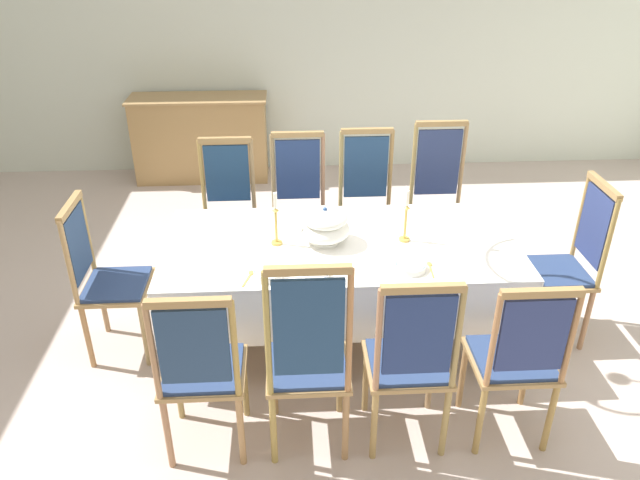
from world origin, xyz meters
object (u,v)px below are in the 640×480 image
Objects in this scene: chair_south_c at (410,359)px; bowl_near_left at (411,266)px; chair_north_d at (438,200)px; spoon_secondary at (250,275)px; chair_south_a at (201,368)px; chair_north_c at (367,204)px; chair_south_d at (517,357)px; bowl_far_left at (318,275)px; sideboard at (201,138)px; chair_head_east at (568,261)px; chair_north_b at (299,206)px; candlestick_east at (406,221)px; dining_table at (341,253)px; chair_head_west at (105,276)px; soup_tureen at (325,226)px; candlestick_west at (276,224)px; chair_north_a at (228,209)px; spoon_primary at (430,266)px; chair_south_b at (308,358)px.

chair_south_c is 6.16× the size of bowl_near_left.
chair_north_d is 1.93m from spoon_secondary.
spoon_secondary is at bearing 66.80° from chair_south_a.
chair_south_d is at bearing 107.09° from chair_north_c.
chair_south_a is at bearing -140.68° from bowl_far_left.
chair_north_c is 2.57m from sideboard.
chair_head_east is 2.11m from spoon_secondary.
candlestick_east is (0.65, -0.93, 0.32)m from chair_north_b.
chair_north_b is at bearing 92.80° from spoon_secondary.
dining_table is 0.53m from bowl_near_left.
chair_north_c reaches higher than chair_head_west.
candlestick_east is (0.51, -0.00, 0.02)m from soup_tureen.
candlestick_east reaches higher than chair_south_c.
bowl_far_left is (-1.02, 0.51, 0.23)m from chair_south_d.
sideboard is (-2.10, 3.90, -0.11)m from chair_south_d.
bowl_far_left is at bearing 103.71° from chair_head_east.
candlestick_west is (-0.69, 0.92, 0.34)m from chair_south_c.
spoon_secondary is (-0.31, -1.30, 0.19)m from chair_north_b.
chair_south_c is (1.08, -1.85, -0.00)m from chair_north_a.
spoon_secondary is (-1.06, -0.04, 0.00)m from spoon_primary.
candlestick_east is at bearing -0.00° from soup_tureen.
sideboard is at bearing 119.03° from candlestick_east.
chair_south_c is 1.20m from candlestick_west.
bowl_near_left is at bearing 80.69° from chair_south_c.
chair_north_b is at bearing 120.74° from chair_south_d.
chair_north_c reaches higher than bowl_near_left.
sideboard is (-1.66, 2.98, -0.46)m from candlestick_east.
dining_table is at bearing 49.26° from chair_south_a.
spoon_secondary is at bearing 100.35° from chair_north_a.
candlestick_west is (0.39, -0.93, 0.34)m from chair_north_a.
candlestick_west is at bearing 180.00° from dining_table.
chair_north_b is at bearing 0.11° from chair_north_c.
dining_table is 1.52m from chair_head_east.
chair_south_c is at bearing -99.31° from bowl_near_left.
candlestick_east is at bearing 109.07° from spoon_primary.
chair_north_a is 2.49m from chair_head_east.
chair_head_east is (1.23, 0.92, 0.01)m from chair_south_c.
candlestick_east is 1.04m from spoon_secondary.
candlestick_west is at bearing 155.40° from bowl_near_left.
soup_tureen is (0.69, 0.92, 0.33)m from chair_south_a.
candlestick_west is 3.13m from sideboard.
chair_north_a is at bearing 126.84° from soup_tureen.
chair_north_b is 2.29m from sideboard.
bowl_near_left is (0.38, -0.36, 0.10)m from dining_table.
chair_south_c is (0.29, -0.92, -0.12)m from dining_table.
chair_south_d is 1.37m from soup_tureen.
bowl_far_left is at bearing -170.14° from spoon_primary.
chair_south_b is 0.66m from spoon_secondary.
dining_table is 2.07× the size of chair_south_d.
candlestick_east reaches higher than chair_south_d.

